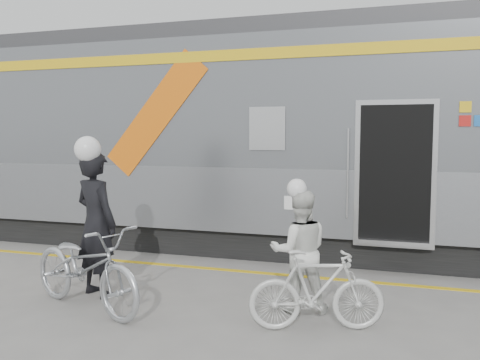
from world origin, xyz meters
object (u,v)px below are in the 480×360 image
at_px(man, 96,223).
at_px(bicycle_left, 86,267).
at_px(bicycle_right, 317,290).
at_px(woman, 300,251).

height_order(man, bicycle_left, man).
xyz_separation_m(man, bicycle_left, (0.20, -0.55, -0.44)).
height_order(bicycle_left, bicycle_right, bicycle_left).
bearing_deg(man, woman, -154.50).
xyz_separation_m(man, bicycle_right, (3.01, -0.36, -0.52)).
bearing_deg(bicycle_left, man, 41.37).
bearing_deg(bicycle_right, woman, 10.37).
distance_m(man, bicycle_right, 3.07).
relative_size(man, bicycle_left, 0.95).
relative_size(woman, bicycle_right, 0.99).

